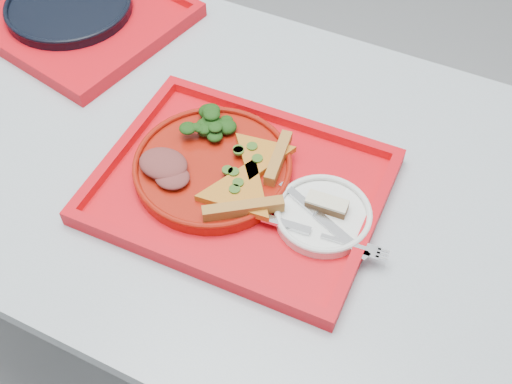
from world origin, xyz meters
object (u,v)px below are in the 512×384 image
(tray_far, at_px, (71,14))
(dessert_bar, at_px, (327,204))
(navy_plate, at_px, (69,8))
(tray_main, at_px, (240,190))
(dinner_plate, at_px, (213,168))

(tray_far, relative_size, dessert_bar, 6.78)
(navy_plate, height_order, dessert_bar, dessert_bar)
(tray_main, bearing_deg, tray_far, 151.96)
(dinner_plate, xyz_separation_m, navy_plate, (-0.48, 0.25, -0.00))
(tray_main, relative_size, navy_plate, 1.73)
(dessert_bar, bearing_deg, navy_plate, 155.41)
(tray_far, distance_m, dessert_bar, 0.72)
(dinner_plate, height_order, navy_plate, dinner_plate)
(tray_main, distance_m, tray_far, 0.60)
(tray_far, bearing_deg, dessert_bar, -8.91)
(dinner_plate, distance_m, dessert_bar, 0.20)
(navy_plate, bearing_deg, dessert_bar, -20.40)
(tray_main, height_order, tray_far, same)
(navy_plate, bearing_deg, tray_main, -26.43)
(dessert_bar, bearing_deg, tray_main, -179.13)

